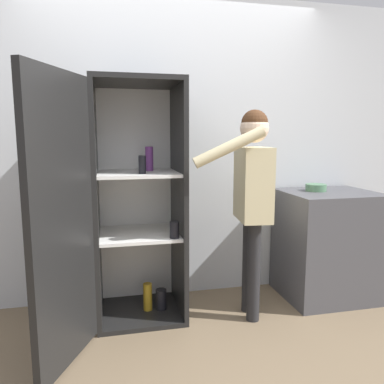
# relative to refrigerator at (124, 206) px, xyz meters

# --- Properties ---
(ground_plane) EXTENTS (12.00, 12.00, 0.00)m
(ground_plane) POSITION_rel_refrigerator_xyz_m (0.46, -0.54, -0.89)
(ground_plane) COLOR #7A664C
(wall_back) EXTENTS (7.00, 0.06, 2.55)m
(wall_back) POSITION_rel_refrigerator_xyz_m (0.46, 0.44, 0.38)
(wall_back) COLOR silver
(wall_back) RESTS_ON ground_plane
(refrigerator) EXTENTS (0.97, 1.21, 1.80)m
(refrigerator) POSITION_rel_refrigerator_xyz_m (0.00, 0.00, 0.00)
(refrigerator) COLOR black
(refrigerator) RESTS_ON ground_plane
(person) EXTENTS (0.63, 0.50, 1.59)m
(person) POSITION_rel_refrigerator_xyz_m (0.94, -0.13, 0.13)
(person) COLOR #262628
(person) RESTS_ON ground_plane
(counter) EXTENTS (0.77, 0.64, 0.93)m
(counter) POSITION_rel_refrigerator_xyz_m (1.74, 0.07, -0.43)
(counter) COLOR #4C4C51
(counter) RESTS_ON ground_plane
(bowl) EXTENTS (0.18, 0.18, 0.06)m
(bowl) POSITION_rel_refrigerator_xyz_m (1.65, 0.15, 0.06)
(bowl) COLOR #517F5B
(bowl) RESTS_ON counter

